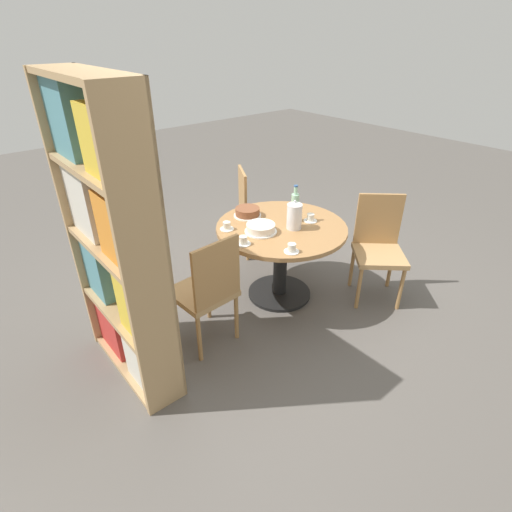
{
  "coord_description": "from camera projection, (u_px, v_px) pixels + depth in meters",
  "views": [
    {
      "loc": [
        -2.21,
        2.15,
        2.17
      ],
      "look_at": [
        0.0,
        0.28,
        0.52
      ],
      "focal_mm": 28.0,
      "sensor_mm": 36.0,
      "label": 1
    }
  ],
  "objects": [
    {
      "name": "ground_plane",
      "position": [
        279.0,
        294.0,
        3.75
      ],
      "size": [
        14.0,
        14.0,
        0.0
      ],
      "primitive_type": "plane",
      "color": "#56514C"
    },
    {
      "name": "dining_table",
      "position": [
        281.0,
        244.0,
        3.48
      ],
      "size": [
        1.12,
        1.12,
        0.71
      ],
      "color": "black",
      "rests_on": "ground_plane"
    },
    {
      "name": "chair_a",
      "position": [
        378.0,
        246.0,
        3.53
      ],
      "size": [
        0.59,
        0.59,
        0.93
      ],
      "rotation": [
        0.0,
        0.0,
        3.97
      ],
      "color": "#A87A47",
      "rests_on": "ground_plane"
    },
    {
      "name": "chair_b",
      "position": [
        255.0,
        210.0,
        4.23
      ],
      "size": [
        0.57,
        0.57,
        0.93
      ],
      "rotation": [
        0.0,
        0.0,
        5.77
      ],
      "color": "#A87A47",
      "rests_on": "ground_plane"
    },
    {
      "name": "chair_c",
      "position": [
        207.0,
        290.0,
        2.94
      ],
      "size": [
        0.45,
        0.45,
        0.93
      ],
      "rotation": [
        0.0,
        0.0,
        7.92
      ],
      "color": "#A87A47",
      "rests_on": "ground_plane"
    },
    {
      "name": "bookshelf",
      "position": [
        117.0,
        246.0,
        2.48
      ],
      "size": [
        0.95,
        0.28,
        1.99
      ],
      "rotation": [
        0.0,
        0.0,
        3.14
      ],
      "color": "tan",
      "rests_on": "ground_plane"
    },
    {
      "name": "coffee_pot",
      "position": [
        294.0,
        216.0,
        3.3
      ],
      "size": [
        0.13,
        0.13,
        0.25
      ],
      "color": "silver",
      "rests_on": "dining_table"
    },
    {
      "name": "water_bottle",
      "position": [
        295.0,
        207.0,
        3.41
      ],
      "size": [
        0.07,
        0.07,
        0.33
      ],
      "color": "#99C6A3",
      "rests_on": "dining_table"
    },
    {
      "name": "cake_main",
      "position": [
        261.0,
        228.0,
        3.27
      ],
      "size": [
        0.27,
        0.27,
        0.07
      ],
      "color": "white",
      "rests_on": "dining_table"
    },
    {
      "name": "cake_second",
      "position": [
        248.0,
        212.0,
        3.55
      ],
      "size": [
        0.25,
        0.25,
        0.08
      ],
      "color": "white",
      "rests_on": "dining_table"
    },
    {
      "name": "cup_a",
      "position": [
        292.0,
        249.0,
        2.98
      ],
      "size": [
        0.12,
        0.12,
        0.07
      ],
      "color": "white",
      "rests_on": "dining_table"
    },
    {
      "name": "cup_b",
      "position": [
        243.0,
        241.0,
        3.09
      ],
      "size": [
        0.12,
        0.12,
        0.07
      ],
      "color": "white",
      "rests_on": "dining_table"
    },
    {
      "name": "cup_c",
      "position": [
        311.0,
        218.0,
        3.46
      ],
      "size": [
        0.12,
        0.12,
        0.07
      ],
      "color": "white",
      "rests_on": "dining_table"
    },
    {
      "name": "cup_d",
      "position": [
        227.0,
        226.0,
        3.32
      ],
      "size": [
        0.12,
        0.12,
        0.07
      ],
      "color": "white",
      "rests_on": "dining_table"
    }
  ]
}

